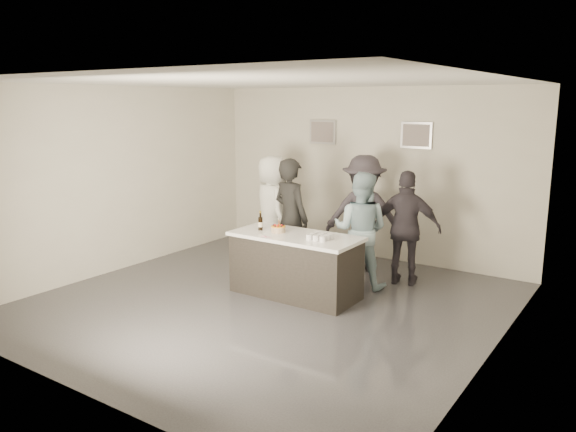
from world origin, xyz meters
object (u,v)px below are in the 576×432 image
object	(u,v)px
beer_bottle_b	(260,221)
person_main_black	(291,218)
bar_counter	(295,265)
person_main_blue	(361,230)
person_guest_left	(272,209)
person_guest_right	(407,228)
cake	(278,230)
person_guest_back	(363,213)
beer_bottle_a	(260,220)

from	to	relation	value
beer_bottle_b	person_main_black	distance (m)	0.77
bar_counter	person_main_blue	world-z (taller)	person_main_blue
person_main_black	person_guest_left	xyz separation A→B (m)	(-0.78, 0.58, -0.02)
person_guest_left	person_guest_right	distance (m)	2.45
bar_counter	cake	world-z (taller)	cake
bar_counter	person_main_blue	xyz separation A→B (m)	(0.58, 0.89, 0.42)
person_guest_left	person_main_blue	bearing A→B (deg)	-154.16
person_guest_left	person_guest_back	xyz separation A→B (m)	(1.57, 0.39, 0.03)
cake	person_main_black	world-z (taller)	person_main_black
cake	beer_bottle_a	distance (m)	0.37
cake	bar_counter	bearing A→B (deg)	3.08
person_guest_right	person_guest_back	world-z (taller)	person_guest_back
bar_counter	beer_bottle_b	size ratio (longest dim) A/B	7.15
bar_counter	person_main_blue	distance (m)	1.14
person_main_blue	beer_bottle_a	bearing A→B (deg)	24.79
person_main_blue	person_guest_left	distance (m)	1.96
beer_bottle_b	person_main_blue	distance (m)	1.50
beer_bottle_b	person_guest_right	bearing A→B (deg)	40.26
person_guest_left	beer_bottle_b	bearing A→B (deg)	157.25
beer_bottle_a	beer_bottle_b	xyz separation A→B (m)	(0.06, -0.08, 0.00)
person_main_black	person_guest_right	xyz separation A→B (m)	(1.66, 0.66, -0.07)
bar_counter	beer_bottle_a	xyz separation A→B (m)	(-0.64, 0.03, 0.58)
beer_bottle_b	person_main_blue	size ratio (longest dim) A/B	0.15
cake	beer_bottle_b	bearing A→B (deg)	-172.59
person_main_blue	person_guest_right	world-z (taller)	person_guest_right
person_guest_right	person_guest_back	size ratio (longest dim) A/B	0.92
bar_counter	cake	bearing A→B (deg)	-176.92
beer_bottle_b	person_main_black	world-z (taller)	person_main_black
person_main_black	beer_bottle_b	bearing A→B (deg)	102.78
cake	person_guest_back	world-z (taller)	person_guest_back
beer_bottle_b	beer_bottle_a	bearing A→B (deg)	127.21
person_guest_left	cake	bearing A→B (deg)	166.59
cake	person_main_black	bearing A→B (deg)	110.30
person_main_black	person_guest_left	size ratio (longest dim) A/B	1.03
bar_counter	beer_bottle_b	world-z (taller)	beer_bottle_b
person_guest_left	person_guest_back	bearing A→B (deg)	-128.30
person_main_black	person_guest_back	world-z (taller)	person_guest_back
cake	person_guest_right	xyz separation A→B (m)	(1.39, 1.39, -0.06)
beer_bottle_a	person_main_black	bearing A→B (deg)	83.20
bar_counter	person_guest_right	size ratio (longest dim) A/B	1.06
beer_bottle_a	person_guest_right	size ratio (longest dim) A/B	0.15
beer_bottle_a	cake	bearing A→B (deg)	-6.63
person_main_black	person_guest_left	world-z (taller)	person_main_black
person_main_black	bar_counter	bearing A→B (deg)	142.39
bar_counter	person_guest_right	bearing A→B (deg)	51.19
beer_bottle_a	beer_bottle_b	distance (m)	0.10
beer_bottle_b	person_guest_right	size ratio (longest dim) A/B	0.15
beer_bottle_b	person_guest_left	bearing A→B (deg)	119.39
beer_bottle_b	person_main_black	xyz separation A→B (m)	(0.02, 0.77, -0.08)
person_main_black	person_guest_right	bearing A→B (deg)	-143.97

